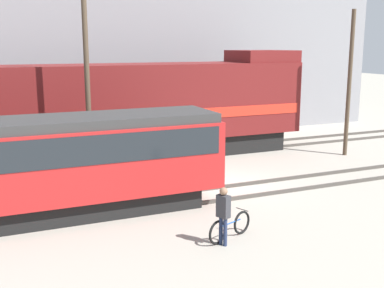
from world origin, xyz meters
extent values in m
plane|color=#9E998C|center=(0.00, 0.00, 0.00)|extent=(120.00, 120.00, 0.00)
cube|color=#47423D|center=(0.00, -1.83, 0.07)|extent=(60.00, 0.07, 0.14)
cube|color=#47423D|center=(0.00, -0.40, 0.07)|extent=(60.00, 0.07, 0.14)
cube|color=#47423D|center=(0.00, 5.07, 0.07)|extent=(60.00, 0.07, 0.14)
cube|color=#47423D|center=(0.00, 6.50, 0.07)|extent=(60.00, 0.07, 0.14)
cube|color=gray|center=(0.00, 13.49, 5.66)|extent=(32.77, 6.00, 11.33)
cube|color=black|center=(-3.20, 5.78, 0.50)|extent=(18.30, 2.55, 1.00)
cube|color=maroon|center=(-3.20, 5.78, 2.78)|extent=(19.89, 3.00, 3.56)
cube|color=red|center=(-3.20, 5.78, 2.24)|extent=(19.50, 3.04, 0.50)
cube|color=maroon|center=(5.24, 5.78, 4.86)|extent=(3.00, 2.85, 0.60)
cube|color=black|center=(-7.18, -1.12, 0.35)|extent=(10.79, 2.00, 0.70)
cube|color=#B21E1E|center=(-7.18, -1.12, 1.82)|extent=(12.26, 2.50, 2.23)
cube|color=#1E2328|center=(-7.18, -1.12, 2.38)|extent=(11.77, 2.54, 0.90)
cube|color=#333333|center=(-7.18, -1.12, 3.08)|extent=(12.01, 2.38, 0.30)
torus|color=black|center=(-1.66, -4.66, 0.35)|extent=(0.68, 0.33, 0.70)
torus|color=black|center=(-2.64, -5.06, 0.35)|extent=(0.68, 0.33, 0.70)
cylinder|color=#1E4C99|center=(-2.15, -4.86, 0.47)|extent=(0.85, 0.37, 0.04)
cylinder|color=#1E4C99|center=(-2.50, -5.00, 0.51)|extent=(0.03, 0.03, 0.31)
cylinder|color=#262626|center=(-1.66, -4.66, 0.75)|extent=(0.19, 0.42, 0.02)
cylinder|color=#232D4C|center=(-2.56, -5.09, 0.41)|extent=(0.11, 0.11, 0.81)
cylinder|color=#232D4C|center=(-2.50, -5.24, 0.41)|extent=(0.11, 0.11, 0.81)
cube|color=#333338|center=(-2.53, -5.16, 1.13)|extent=(0.34, 0.42, 0.63)
sphere|color=#8C664C|center=(-2.53, -5.16, 1.55)|extent=(0.22, 0.22, 0.22)
cylinder|color=#4C3D2D|center=(-4.61, 2.33, 4.73)|extent=(0.20, 0.20, 9.46)
cylinder|color=#4C3D2D|center=(8.15, 2.33, 3.55)|extent=(0.20, 0.20, 7.10)
camera|label=1|loc=(-8.26, -16.29, 5.45)|focal=45.00mm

